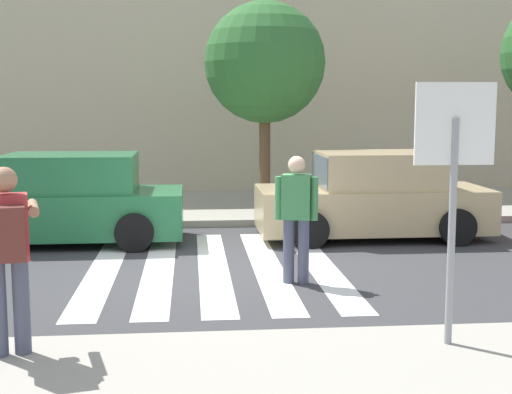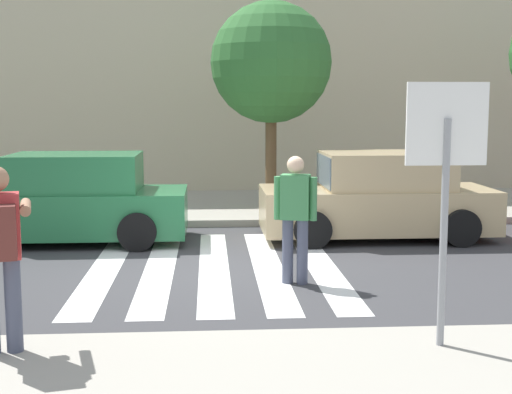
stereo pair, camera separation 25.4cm
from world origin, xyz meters
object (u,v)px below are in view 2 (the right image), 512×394
at_px(parked_car_green, 70,201).
at_px(street_tree_center, 271,63).
at_px(pedestrian_crossing, 295,212).
at_px(parked_car_tan, 379,198).
at_px(stop_sign, 446,156).

relative_size(parked_car_green, street_tree_center, 0.93).
bearing_deg(parked_car_green, pedestrian_crossing, -41.34).
bearing_deg(parked_car_tan, stop_sign, -98.03).
xyz_separation_m(stop_sign, parked_car_green, (-4.59, 6.06, -1.21)).
height_order(pedestrian_crossing, parked_car_tan, pedestrian_crossing).
height_order(stop_sign, parked_car_green, stop_sign).
bearing_deg(parked_car_tan, parked_car_green, 180.00).
bearing_deg(pedestrian_crossing, stop_sign, -70.57).
distance_m(parked_car_green, street_tree_center, 5.24).
relative_size(stop_sign, parked_car_green, 0.60).
distance_m(parked_car_tan, street_tree_center, 4.05).
height_order(stop_sign, parked_car_tan, stop_sign).
xyz_separation_m(stop_sign, street_tree_center, (-0.85, 8.72, 1.31)).
bearing_deg(parked_car_green, street_tree_center, 35.50).
height_order(pedestrian_crossing, street_tree_center, street_tree_center).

